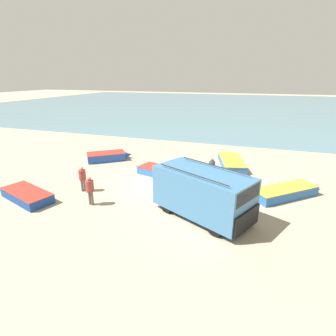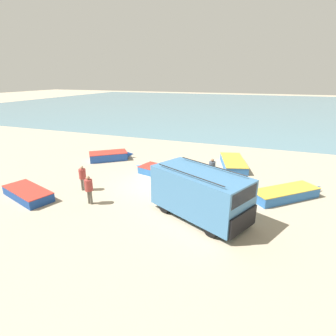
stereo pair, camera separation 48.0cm
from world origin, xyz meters
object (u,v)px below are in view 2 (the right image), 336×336
(fisherman_1, at_px, (212,168))
(fisherman_2, at_px, (83,176))
(parked_van, at_px, (200,193))
(fishing_rowboat_0, at_px, (163,172))
(fishing_rowboat_3, at_px, (27,193))
(fishing_rowboat_1, at_px, (287,193))
(fishing_rowboat_2, at_px, (110,156))
(fishing_rowboat_4, at_px, (233,163))
(fisherman_0, at_px, (89,187))

(fisherman_1, height_order, fisherman_2, fisherman_1)
(fisherman_2, bearing_deg, parked_van, -123.15)
(fishing_rowboat_0, distance_m, fisherman_1, 3.50)
(fishing_rowboat_0, relative_size, fisherman_2, 3.00)
(parked_van, relative_size, fishing_rowboat_3, 1.27)
(fishing_rowboat_1, relative_size, fishing_rowboat_3, 1.00)
(fishing_rowboat_2, bearing_deg, fisherman_2, -110.14)
(fishing_rowboat_3, height_order, fishing_rowboat_4, fishing_rowboat_4)
(fishing_rowboat_4, bearing_deg, fishing_rowboat_1, -157.50)
(fishing_rowboat_2, xyz_separation_m, fishing_rowboat_4, (10.00, 1.90, -0.04))
(parked_van, height_order, fishing_rowboat_3, parked_van)
(fisherman_0, distance_m, fisherman_1, 7.93)
(fisherman_0, bearing_deg, fishing_rowboat_1, -57.48)
(fisherman_1, bearing_deg, parked_van, -66.54)
(fisherman_0, height_order, fisherman_1, fisherman_0)
(fishing_rowboat_1, distance_m, fishing_rowboat_3, 15.18)
(fishing_rowboat_0, distance_m, fishing_rowboat_2, 5.97)
(fishing_rowboat_3, height_order, fisherman_2, fisherman_2)
(fishing_rowboat_2, bearing_deg, fishing_rowboat_4, -27.10)
(fishing_rowboat_3, bearing_deg, fishing_rowboat_2, -76.13)
(fishing_rowboat_2, relative_size, fisherman_1, 2.23)
(parked_van, bearing_deg, fishing_rowboat_2, 170.73)
(fishing_rowboat_2, xyz_separation_m, fisherman_1, (9.07, -1.87, 0.63))
(fishing_rowboat_0, xyz_separation_m, fisherman_0, (-2.22, -5.50, 0.72))
(fisherman_2, bearing_deg, fisherman_0, -161.28)
(fisherman_0, relative_size, fisherman_1, 1.02)
(fishing_rowboat_0, bearing_deg, fisherman_0, 82.53)
(fishing_rowboat_1, bearing_deg, fishing_rowboat_3, 158.30)
(parked_van, bearing_deg, fishing_rowboat_4, 112.30)
(fisherman_1, relative_size, fisherman_2, 1.01)
(parked_van, height_order, fishing_rowboat_4, parked_van)
(fishing_rowboat_0, distance_m, fisherman_2, 5.57)
(fishing_rowboat_3, height_order, fisherman_1, fisherman_1)
(parked_van, distance_m, fisherman_1, 4.85)
(parked_van, relative_size, fishing_rowboat_1, 1.27)
(fisherman_0, bearing_deg, fisherman_2, 55.13)
(fishing_rowboat_2, height_order, fishing_rowboat_4, fishing_rowboat_2)
(parked_van, height_order, fisherman_2, parked_van)
(fishing_rowboat_1, bearing_deg, fishing_rowboat_4, 86.29)
(parked_van, bearing_deg, fishing_rowboat_3, -146.27)
(fishing_rowboat_2, height_order, fisherman_2, fisherman_2)
(fishing_rowboat_3, relative_size, fisherman_2, 2.66)
(fishing_rowboat_2, distance_m, fisherman_2, 6.36)
(fishing_rowboat_2, bearing_deg, fishing_rowboat_1, -49.45)
(fishing_rowboat_2, bearing_deg, fishing_rowboat_0, -56.82)
(fishing_rowboat_0, bearing_deg, fishing_rowboat_3, 59.07)
(fishing_rowboat_2, height_order, fishing_rowboat_3, fishing_rowboat_2)
(fishing_rowboat_4, xyz_separation_m, fisherman_0, (-6.58, -9.34, 0.70))
(fishing_rowboat_4, bearing_deg, parked_van, 160.60)
(fishing_rowboat_0, bearing_deg, fishing_rowboat_2, -4.45)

